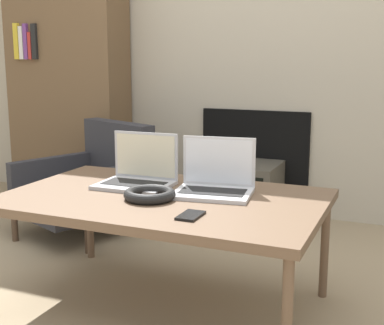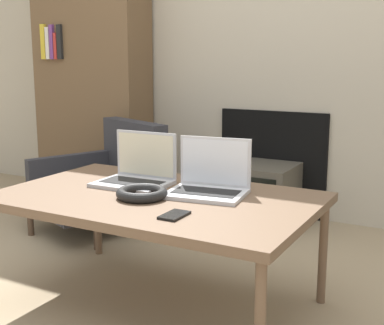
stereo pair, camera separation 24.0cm
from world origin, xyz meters
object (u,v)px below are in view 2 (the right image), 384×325
object	(u,v)px
laptop_left	(137,173)
laptop_right	(209,182)
phone	(174,215)
headphones	(142,193)
tv	(260,193)
armchair	(108,179)

from	to	relation	value
laptop_left	laptop_right	size ratio (longest dim) A/B	0.92
phone	laptop_right	bearing A→B (deg)	96.39
headphones	phone	xyz separation A→B (m)	(0.24, -0.15, -0.02)
laptop_right	phone	distance (m)	0.35
laptop_right	headphones	size ratio (longest dim) A/B	1.65
laptop_left	laptop_right	distance (m)	0.36
laptop_left	phone	distance (m)	0.53
laptop_right	tv	xyz separation A→B (m)	(-0.23, 1.16, -0.34)
laptop_right	tv	world-z (taller)	laptop_right
headphones	tv	xyz separation A→B (m)	(-0.03, 1.36, -0.31)
headphones	armchair	world-z (taller)	armchair
armchair	headphones	bearing A→B (deg)	-23.22
laptop_left	laptop_right	bearing A→B (deg)	-1.28
armchair	laptop_left	bearing A→B (deg)	-21.76
headphones	phone	distance (m)	0.28
laptop_left	headphones	distance (m)	0.25
laptop_left	armchair	bearing A→B (deg)	134.44
headphones	armchair	xyz separation A→B (m)	(-0.82, 0.84, -0.21)
laptop_right	tv	bearing A→B (deg)	93.20
laptop_right	phone	bearing A→B (deg)	-91.70
headphones	armchair	size ratio (longest dim) A/B	0.24
laptop_left	tv	bearing A→B (deg)	82.74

